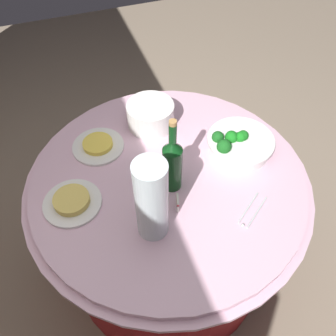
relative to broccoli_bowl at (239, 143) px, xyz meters
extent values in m
plane|color=gray|center=(-0.04, 0.33, -0.78)|extent=(6.00, 6.00, 0.00)
cylinder|color=maroon|center=(-0.04, 0.33, -0.43)|extent=(1.01, 1.01, 0.69)
cylinder|color=#E0B2C6|center=(-0.04, 0.33, -0.08)|extent=(1.16, 1.16, 0.02)
cylinder|color=#E0B2C6|center=(-0.04, 0.33, -0.05)|extent=(1.10, 1.10, 0.03)
cylinder|color=white|center=(0.00, -0.01, -0.01)|extent=(0.26, 0.26, 0.05)
cylinder|color=white|center=(0.00, -0.01, 0.02)|extent=(0.28, 0.28, 0.01)
sphere|color=#19601E|center=(0.03, 0.09, 0.04)|extent=(0.05, 0.05, 0.05)
sphere|color=#196E1E|center=(0.01, 0.00, 0.03)|extent=(0.05, 0.05, 0.05)
sphere|color=#19621E|center=(-0.03, 0.08, 0.04)|extent=(0.06, 0.06, 0.06)
sphere|color=#19761E|center=(0.01, -0.02, 0.03)|extent=(0.05, 0.05, 0.05)
sphere|color=#197D1E|center=(0.02, 0.03, 0.03)|extent=(0.05, 0.05, 0.05)
sphere|color=#19801E|center=(0.00, 0.00, 0.04)|extent=(0.04, 0.04, 0.04)
cylinder|color=white|center=(0.28, 0.30, -0.03)|extent=(0.21, 0.21, 0.01)
cylinder|color=white|center=(0.28, 0.30, -0.02)|extent=(0.21, 0.21, 0.01)
cylinder|color=white|center=(0.28, 0.30, -0.01)|extent=(0.21, 0.21, 0.01)
cylinder|color=white|center=(0.28, 0.30, 0.00)|extent=(0.21, 0.21, 0.01)
cylinder|color=white|center=(0.28, 0.30, 0.01)|extent=(0.21, 0.21, 0.01)
cylinder|color=white|center=(0.28, 0.30, 0.02)|extent=(0.21, 0.21, 0.01)
cylinder|color=white|center=(0.28, 0.30, 0.03)|extent=(0.21, 0.21, 0.01)
cylinder|color=white|center=(0.28, 0.30, 0.04)|extent=(0.21, 0.21, 0.01)
cylinder|color=white|center=(0.28, 0.30, 0.05)|extent=(0.21, 0.21, 0.01)
cylinder|color=white|center=(0.28, 0.30, 0.06)|extent=(0.21, 0.21, 0.01)
cylinder|color=white|center=(0.28, 0.30, 0.07)|extent=(0.21, 0.21, 0.01)
cylinder|color=#0F3F17|center=(-0.08, 0.33, 0.06)|extent=(0.07, 0.07, 0.20)
cone|color=#0F3F17|center=(-0.08, 0.33, 0.18)|extent=(0.07, 0.07, 0.04)
cylinder|color=#0F3F17|center=(-0.08, 0.33, 0.24)|extent=(0.03, 0.03, 0.08)
cylinder|color=#B2844C|center=(-0.08, 0.33, 0.29)|extent=(0.03, 0.03, 0.02)
cylinder|color=silver|center=(-0.24, 0.46, 0.13)|extent=(0.11, 0.11, 0.34)
sphere|color=#E5B26B|center=(-0.22, 0.46, 0.00)|extent=(0.06, 0.06, 0.06)
sphere|color=#E5B26B|center=(-0.25, 0.48, 0.00)|extent=(0.06, 0.06, 0.06)
sphere|color=#E5B26B|center=(-0.25, 0.44, 0.00)|extent=(0.06, 0.06, 0.06)
sphere|color=#72C64C|center=(-0.23, 0.47, 0.05)|extent=(0.06, 0.06, 0.06)
sphere|color=#72C64C|center=(-0.26, 0.47, 0.05)|extent=(0.06, 0.06, 0.06)
sphere|color=#72C64C|center=(-0.24, 0.44, 0.05)|extent=(0.06, 0.06, 0.06)
sphere|color=red|center=(-0.23, 0.48, 0.11)|extent=(0.06, 0.06, 0.06)
sphere|color=red|center=(-0.26, 0.45, 0.11)|extent=(0.06, 0.06, 0.06)
sphere|color=red|center=(-0.23, 0.44, 0.11)|extent=(0.06, 0.06, 0.06)
sphere|color=#E5B26B|center=(-0.25, 0.48, 0.16)|extent=(0.06, 0.06, 0.06)
sphere|color=#E5B26B|center=(-0.26, 0.44, 0.16)|extent=(0.06, 0.06, 0.06)
sphere|color=#E5B26B|center=(-0.22, 0.45, 0.16)|extent=(0.06, 0.06, 0.06)
cylinder|color=silver|center=(-0.28, 0.10, -0.03)|extent=(0.10, 0.13, 0.01)
cylinder|color=silver|center=(-0.31, 0.08, -0.03)|extent=(0.10, 0.13, 0.01)
sphere|color=silver|center=(-0.34, 0.15, -0.03)|extent=(0.01, 0.01, 0.01)
cylinder|color=white|center=(-0.04, 0.71, -0.03)|extent=(0.22, 0.22, 0.01)
cylinder|color=#EACC60|center=(-0.04, 0.71, -0.01)|extent=(0.13, 0.13, 0.03)
cylinder|color=white|center=(0.21, 0.56, -0.03)|extent=(0.22, 0.22, 0.01)
cylinder|color=#F2D14C|center=(0.21, 0.56, -0.02)|extent=(0.13, 0.13, 0.02)
cube|color=white|center=(-0.19, 0.34, -0.01)|extent=(0.05, 0.02, 0.05)
cube|color=maroon|center=(-0.19, 0.34, 0.01)|extent=(0.05, 0.02, 0.01)
camera|label=1|loc=(-0.87, 0.63, 1.07)|focal=37.84mm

